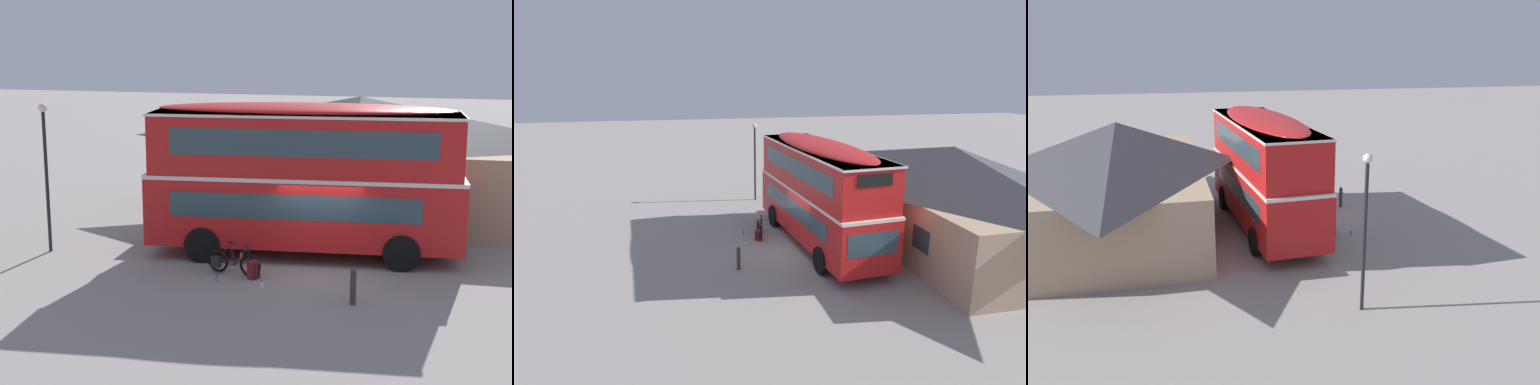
% 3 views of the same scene
% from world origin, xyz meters
% --- Properties ---
extents(ground_plane, '(120.00, 120.00, 0.00)m').
position_xyz_m(ground_plane, '(0.00, 0.00, 0.00)').
color(ground_plane, gray).
extents(double_decker_bus, '(9.85, 3.41, 4.79)m').
position_xyz_m(double_decker_bus, '(-0.71, 1.00, 2.64)').
color(double_decker_bus, black).
rests_on(double_decker_bus, ground).
extents(touring_bicycle, '(1.71, 0.57, 0.99)m').
position_xyz_m(touring_bicycle, '(-2.39, -1.41, 0.37)').
color(touring_bicycle, black).
rests_on(touring_bicycle, ground).
extents(backpack_on_ground, '(0.37, 0.38, 0.57)m').
position_xyz_m(backpack_on_ground, '(-1.68, -1.64, 0.29)').
color(backpack_on_ground, maroon).
rests_on(backpack_on_ground, ground).
extents(water_bottle_blue_sports, '(0.06, 0.06, 0.23)m').
position_xyz_m(water_bottle_blue_sports, '(-2.60, -2.23, 0.11)').
color(water_bottle_blue_sports, '#338CBF').
rests_on(water_bottle_blue_sports, ground).
extents(water_bottle_clear_plastic, '(0.07, 0.07, 0.22)m').
position_xyz_m(water_bottle_clear_plastic, '(-1.24, -2.36, 0.10)').
color(water_bottle_clear_plastic, silver).
rests_on(water_bottle_clear_plastic, ground).
extents(pub_building, '(12.91, 7.19, 4.53)m').
position_xyz_m(pub_building, '(0.31, 6.92, 2.31)').
color(pub_building, tan).
rests_on(pub_building, ground).
extents(street_lamp, '(0.28, 0.28, 4.75)m').
position_xyz_m(street_lamp, '(-8.68, -0.51, 2.93)').
color(street_lamp, black).
rests_on(street_lamp, ground).
extents(kerb_bollard, '(0.16, 0.16, 0.97)m').
position_xyz_m(kerb_bollard, '(1.33, -3.04, 0.50)').
color(kerb_bollard, '#333338').
rests_on(kerb_bollard, ground).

